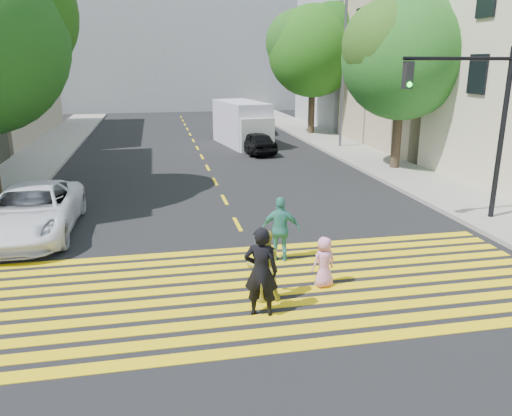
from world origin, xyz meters
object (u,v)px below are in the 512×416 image
object	(u,v)px
pedestrian_man	(261,272)
dark_car_near	(257,142)
white_van	(243,125)
pedestrian_extra	(281,229)
white_sedan	(31,211)
tree_right_far	(315,46)
silver_car	(230,122)
traffic_signal	(477,112)
tree_right_near	(405,51)
pedestrian_woman	(264,266)
dark_car_parked	(259,124)
pedestrian_child	(324,262)

from	to	relation	value
pedestrian_man	dark_car_near	world-z (taller)	pedestrian_man
white_van	pedestrian_extra	bearing A→B (deg)	-106.24
white_sedan	pedestrian_extra	bearing A→B (deg)	-26.38
tree_right_far	white_van	xyz separation A→B (m)	(-5.58, -3.64, -4.73)
pedestrian_extra	white_van	size ratio (longest dim) A/B	0.29
pedestrian_extra	silver_car	xyz separation A→B (m)	(2.57, 25.91, -0.23)
white_van	traffic_signal	bearing A→B (deg)	-85.09
tree_right_near	pedestrian_woman	bearing A→B (deg)	-126.94
dark_car_parked	traffic_signal	world-z (taller)	traffic_signal
pedestrian_woman	pedestrian_extra	bearing A→B (deg)	-114.98
tree_right_near	pedestrian_child	world-z (taller)	tree_right_near
dark_car_near	white_van	world-z (taller)	white_van
tree_right_near	pedestrian_man	bearing A→B (deg)	-126.12
pedestrian_man	dark_car_parked	distance (m)	27.29
tree_right_far	silver_car	world-z (taller)	tree_right_far
pedestrian_extra	traffic_signal	bearing A→B (deg)	-149.12
pedestrian_extra	dark_car_parked	distance (m)	24.44
pedestrian_extra	white_sedan	xyz separation A→B (m)	(-6.71, 3.42, -0.11)
pedestrian_extra	pedestrian_man	bearing A→B (deg)	82.92
pedestrian_extra	dark_car_parked	bearing A→B (deg)	-85.55
tree_right_near	traffic_signal	bearing A→B (deg)	-101.48
pedestrian_woman	pedestrian_child	bearing A→B (deg)	-166.74
white_sedan	silver_car	size ratio (longest dim) A/B	1.25
pedestrian_child	pedestrian_extra	size ratio (longest dim) A/B	0.70
pedestrian_man	pedestrian_extra	world-z (taller)	pedestrian_man
pedestrian_extra	traffic_signal	distance (m)	7.26
white_sedan	white_van	bearing A→B (deg)	59.99
traffic_signal	pedestrian_man	bearing A→B (deg)	-152.31
pedestrian_man	pedestrian_woman	size ratio (longest dim) A/B	1.18
pedestrian_man	pedestrian_child	xyz separation A→B (m)	(1.68, 1.02, -0.34)
pedestrian_child	traffic_signal	xyz separation A→B (m)	(5.90, 3.56, 2.91)
tree_right_far	white_sedan	world-z (taller)	tree_right_far
silver_car	dark_car_near	bearing A→B (deg)	80.80
dark_car_near	dark_car_parked	bearing A→B (deg)	-109.16
tree_right_far	dark_car_parked	distance (m)	6.65
pedestrian_child	white_sedan	bearing A→B (deg)	-50.05
pedestrian_child	pedestrian_extra	bearing A→B (deg)	-85.70
tree_right_far	white_van	bearing A→B (deg)	-146.92
white_sedan	traffic_signal	world-z (taller)	traffic_signal
pedestrian_woman	tree_right_near	bearing A→B (deg)	-128.64
silver_car	tree_right_near	bearing A→B (deg)	100.21
tree_right_near	pedestrian_extra	bearing A→B (deg)	-129.33
pedestrian_man	tree_right_near	bearing A→B (deg)	-109.34
pedestrian_woman	dark_car_near	bearing A→B (deg)	-102.62
pedestrian_extra	white_van	distance (m)	18.74
silver_car	traffic_signal	bearing A→B (deg)	90.32
tree_right_near	dark_car_near	size ratio (longest dim) A/B	2.19
silver_car	dark_car_parked	distance (m)	2.59
pedestrian_man	dark_car_parked	size ratio (longest dim) A/B	0.50
pedestrian_woman	pedestrian_extra	distance (m)	2.27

